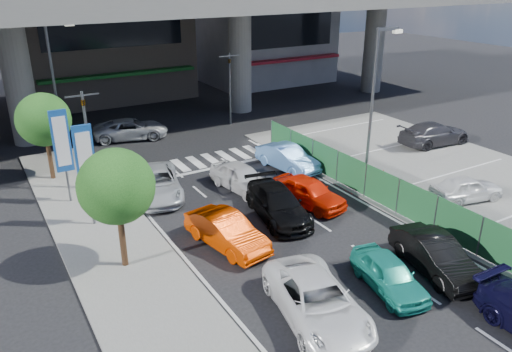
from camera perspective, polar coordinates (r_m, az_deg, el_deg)
ground at (r=19.88m, az=8.90°, el=-10.06°), size 120.00×120.00×0.00m
parking_lot at (r=28.51m, az=23.76°, el=-1.30°), size 12.00×28.00×0.06m
sidewalk_left at (r=20.16m, az=-14.68°, el=-9.88°), size 4.00×30.00×0.12m
fence_run at (r=23.42m, az=17.64°, el=-3.13°), size 0.16×22.00×1.80m
building_center at (r=47.09m, az=-17.82°, el=17.70°), size 14.00×10.90×15.00m
building_east at (r=52.41m, az=0.64°, el=17.45°), size 12.00×10.90×12.00m
traffic_light_left at (r=26.04m, az=-18.97°, el=6.43°), size 1.60×1.24×5.20m
traffic_light_right at (r=36.37m, az=-3.05°, el=11.90°), size 1.60×1.24×5.20m
street_lamp_right at (r=26.74m, az=13.50°, el=9.27°), size 1.65×0.22×8.00m
street_lamp_left at (r=31.60m, az=-21.84°, el=10.28°), size 1.65×0.22×8.00m
signboard_near at (r=22.36m, az=-18.89°, el=1.52°), size 0.80×0.14×4.70m
signboard_far at (r=25.10m, az=-21.30°, el=3.43°), size 0.80×0.14×4.70m
tree_near at (r=18.64m, az=-15.67°, el=-1.19°), size 2.80×2.80×4.80m
tree_far at (r=28.33m, az=-23.11°, el=5.91°), size 2.80×2.80×4.80m
sedan_white_mid_left at (r=16.77m, az=6.96°, el=-13.97°), size 3.27×5.33×1.38m
taxi_teal_mid at (r=18.65m, az=14.96°, el=-10.78°), size 2.13×3.81×1.22m
hatch_black_mid_right at (r=20.13m, az=19.81°, el=-8.52°), size 2.32×4.40×1.38m
taxi_orange_left at (r=20.60m, az=-3.38°, el=-6.33°), size 2.20×4.38×1.38m
sedan_black_mid at (r=22.90m, az=2.49°, el=-3.19°), size 2.76×5.03×1.38m
taxi_orange_right at (r=24.25m, az=6.05°, el=-1.80°), size 2.33×4.24×1.37m
wagon_silver_front_left at (r=25.55m, az=-11.30°, el=-0.81°), size 3.45×5.38×1.38m
sedan_white_front_mid at (r=25.78m, az=-1.67°, el=-0.14°), size 2.22×4.25×1.38m
kei_truck_front_right at (r=28.49m, az=3.62°, el=2.08°), size 2.03×4.35×1.38m
crossing_wagon_silver at (r=34.79m, az=-14.11°, el=5.23°), size 5.28×3.41×1.35m
parked_sedan_white at (r=26.56m, az=22.89°, el=-1.30°), size 3.93×2.21×1.26m
parked_sedan_dgrey at (r=34.45m, az=19.70°, el=4.59°), size 5.13×2.40×1.45m
traffic_cone at (r=27.80m, az=14.32°, el=0.17°), size 0.37×0.37×0.64m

